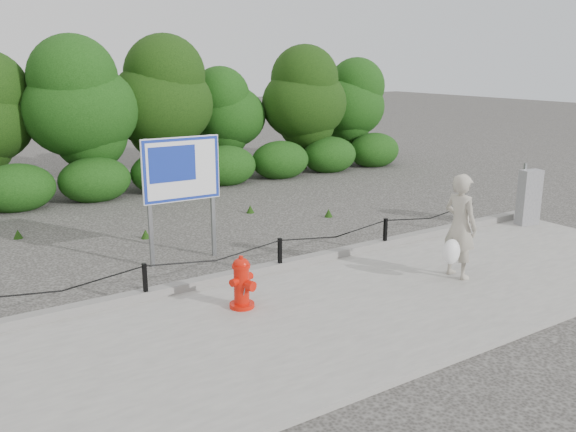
# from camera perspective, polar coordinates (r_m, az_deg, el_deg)

# --- Properties ---
(ground) EXTENTS (90.00, 90.00, 0.00)m
(ground) POSITION_cam_1_polar(r_m,az_deg,el_deg) (10.98, -0.76, -5.50)
(ground) COLOR #2D2B28
(ground) RESTS_ON ground
(sidewalk) EXTENTS (14.00, 4.00, 0.08)m
(sidewalk) POSITION_cam_1_polar(r_m,az_deg,el_deg) (9.46, 5.85, -8.71)
(sidewalk) COLOR gray
(sidewalk) RESTS_ON ground
(curb) EXTENTS (14.00, 0.22, 0.14)m
(curb) POSITION_cam_1_polar(r_m,az_deg,el_deg) (10.97, -0.90, -4.68)
(curb) COLOR slate
(curb) RESTS_ON sidewalk
(chain_barrier) EXTENTS (10.06, 0.06, 0.60)m
(chain_barrier) POSITION_cam_1_polar(r_m,az_deg,el_deg) (10.84, -0.77, -3.23)
(chain_barrier) COLOR black
(chain_barrier) RESTS_ON sidewalk
(treeline) EXTENTS (20.35, 3.50, 4.53)m
(treeline) POSITION_cam_1_polar(r_m,az_deg,el_deg) (18.34, -17.68, 9.85)
(treeline) COLOR black
(treeline) RESTS_ON ground
(fire_hydrant) EXTENTS (0.49, 0.49, 0.82)m
(fire_hydrant) POSITION_cam_1_polar(r_m,az_deg,el_deg) (9.29, -4.33, -6.26)
(fire_hydrant) COLOR red
(fire_hydrant) RESTS_ON sidewalk
(pedestrian) EXTENTS (0.74, 0.67, 1.82)m
(pedestrian) POSITION_cam_1_polar(r_m,az_deg,el_deg) (10.79, 15.76, -1.05)
(pedestrian) COLOR #A49D8D
(pedestrian) RESTS_ON sidewalk
(utility_cabinet) EXTENTS (0.53, 0.40, 1.39)m
(utility_cabinet) POSITION_cam_1_polar(r_m,az_deg,el_deg) (14.83, 21.61, 1.63)
(utility_cabinet) COLOR #949497
(utility_cabinet) RESTS_ON sidewalk
(advertising_sign) EXTENTS (1.49, 0.17, 2.38)m
(advertising_sign) POSITION_cam_1_polar(r_m,az_deg,el_deg) (11.41, -9.97, 3.80)
(advertising_sign) COLOR slate
(advertising_sign) RESTS_ON ground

